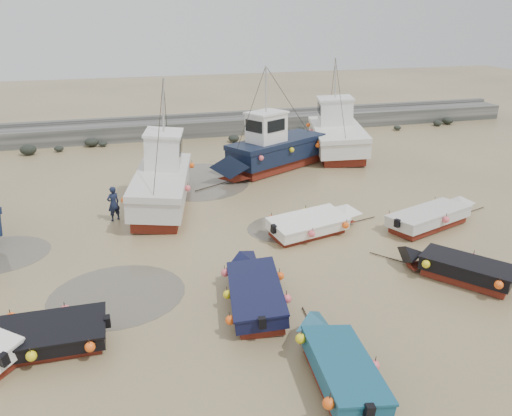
{
  "coord_description": "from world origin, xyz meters",
  "views": [
    {
      "loc": [
        -3.05,
        -16.51,
        9.29
      ],
      "look_at": [
        2.21,
        2.45,
        1.4
      ],
      "focal_mm": 35.0,
      "sensor_mm": 36.0,
      "label": 1
    }
  ],
  "objects_px": {
    "dinghy_4": "(22,337)",
    "cabin_boat_2": "(270,149)",
    "cabin_boat_1": "(161,178)",
    "person": "(115,220)",
    "dinghy_2": "(337,361)",
    "dinghy_6": "(456,265)",
    "dinghy_5": "(314,222)",
    "cabin_boat_3": "(337,132)",
    "dinghy_1": "(256,287)",
    "dinghy_3": "(434,215)"
  },
  "relations": [
    {
      "from": "dinghy_4",
      "to": "dinghy_5",
      "type": "distance_m",
      "value": 12.43
    },
    {
      "from": "dinghy_2",
      "to": "cabin_boat_1",
      "type": "xyz_separation_m",
      "value": [
        -3.18,
        14.43,
        0.78
      ]
    },
    {
      "from": "cabin_boat_1",
      "to": "person",
      "type": "relative_size",
      "value": 6.17
    },
    {
      "from": "dinghy_3",
      "to": "dinghy_6",
      "type": "bearing_deg",
      "value": -43.34
    },
    {
      "from": "dinghy_2",
      "to": "dinghy_4",
      "type": "height_order",
      "value": "same"
    },
    {
      "from": "cabin_boat_2",
      "to": "person",
      "type": "relative_size",
      "value": 5.41
    },
    {
      "from": "dinghy_6",
      "to": "cabin_boat_2",
      "type": "distance_m",
      "value": 14.77
    },
    {
      "from": "dinghy_1",
      "to": "dinghy_6",
      "type": "xyz_separation_m",
      "value": [
        7.51,
        -0.45,
        0.01
      ]
    },
    {
      "from": "dinghy_6",
      "to": "cabin_boat_1",
      "type": "height_order",
      "value": "cabin_boat_1"
    },
    {
      "from": "dinghy_1",
      "to": "dinghy_5",
      "type": "relative_size",
      "value": 1.06
    },
    {
      "from": "dinghy_1",
      "to": "cabin_boat_3",
      "type": "height_order",
      "value": "cabin_boat_3"
    },
    {
      "from": "dinghy_6",
      "to": "person",
      "type": "distance_m",
      "value": 15.04
    },
    {
      "from": "cabin_boat_3",
      "to": "cabin_boat_2",
      "type": "bearing_deg",
      "value": -136.1
    },
    {
      "from": "dinghy_5",
      "to": "cabin_boat_1",
      "type": "bearing_deg",
      "value": -146.18
    },
    {
      "from": "dinghy_5",
      "to": "dinghy_6",
      "type": "xyz_separation_m",
      "value": [
        3.54,
        -5.13,
        0.01
      ]
    },
    {
      "from": "person",
      "to": "dinghy_6",
      "type": "bearing_deg",
      "value": 114.88
    },
    {
      "from": "dinghy_5",
      "to": "person",
      "type": "xyz_separation_m",
      "value": [
        -8.49,
        3.87,
        -0.55
      ]
    },
    {
      "from": "dinghy_2",
      "to": "dinghy_6",
      "type": "relative_size",
      "value": 1.18
    },
    {
      "from": "dinghy_3",
      "to": "person",
      "type": "height_order",
      "value": "dinghy_3"
    },
    {
      "from": "dinghy_4",
      "to": "dinghy_6",
      "type": "height_order",
      "value": "same"
    },
    {
      "from": "cabin_boat_2",
      "to": "cabin_boat_1",
      "type": "bearing_deg",
      "value": 91.48
    },
    {
      "from": "dinghy_3",
      "to": "dinghy_4",
      "type": "xyz_separation_m",
      "value": [
        -16.74,
        -4.79,
        0.0
      ]
    },
    {
      "from": "person",
      "to": "dinghy_1",
      "type": "bearing_deg",
      "value": 89.57
    },
    {
      "from": "dinghy_2",
      "to": "cabin_boat_2",
      "type": "bearing_deg",
      "value": 83.58
    },
    {
      "from": "dinghy_5",
      "to": "cabin_boat_2",
      "type": "relative_size",
      "value": 0.63
    },
    {
      "from": "dinghy_3",
      "to": "cabin_boat_2",
      "type": "height_order",
      "value": "cabin_boat_2"
    },
    {
      "from": "person",
      "to": "cabin_boat_1",
      "type": "bearing_deg",
      "value": -173.85
    },
    {
      "from": "dinghy_3",
      "to": "cabin_boat_1",
      "type": "distance_m",
      "value": 13.26
    },
    {
      "from": "dinghy_1",
      "to": "cabin_boat_1",
      "type": "height_order",
      "value": "cabin_boat_1"
    },
    {
      "from": "dinghy_1",
      "to": "dinghy_3",
      "type": "distance_m",
      "value": 10.35
    },
    {
      "from": "dinghy_4",
      "to": "cabin_boat_2",
      "type": "bearing_deg",
      "value": -38.16
    },
    {
      "from": "dinghy_6",
      "to": "dinghy_3",
      "type": "bearing_deg",
      "value": 26.99
    },
    {
      "from": "dinghy_6",
      "to": "dinghy_5",
      "type": "bearing_deg",
      "value": 86.46
    },
    {
      "from": "dinghy_1",
      "to": "person",
      "type": "xyz_separation_m",
      "value": [
        -4.52,
        8.55,
        -0.55
      ]
    },
    {
      "from": "cabin_boat_2",
      "to": "person",
      "type": "bearing_deg",
      "value": 92.92
    },
    {
      "from": "dinghy_4",
      "to": "dinghy_2",
      "type": "bearing_deg",
      "value": -111.74
    },
    {
      "from": "dinghy_5",
      "to": "cabin_boat_3",
      "type": "bearing_deg",
      "value": 138.2
    },
    {
      "from": "dinghy_4",
      "to": "person",
      "type": "distance_m",
      "value": 9.76
    },
    {
      "from": "cabin_boat_2",
      "to": "cabin_boat_3",
      "type": "distance_m",
      "value": 6.6
    },
    {
      "from": "dinghy_5",
      "to": "cabin_boat_3",
      "type": "xyz_separation_m",
      "value": [
        6.61,
        12.51,
        0.77
      ]
    },
    {
      "from": "dinghy_2",
      "to": "cabin_boat_3",
      "type": "xyz_separation_m",
      "value": [
        9.51,
        21.42,
        0.76
      ]
    },
    {
      "from": "dinghy_6",
      "to": "person",
      "type": "relative_size",
      "value": 2.77
    },
    {
      "from": "dinghy_2",
      "to": "person",
      "type": "xyz_separation_m",
      "value": [
        -5.59,
        12.78,
        -0.56
      ]
    },
    {
      "from": "dinghy_1",
      "to": "dinghy_6",
      "type": "bearing_deg",
      "value": 5.84
    },
    {
      "from": "dinghy_1",
      "to": "dinghy_3",
      "type": "relative_size",
      "value": 0.96
    },
    {
      "from": "dinghy_2",
      "to": "dinghy_6",
      "type": "distance_m",
      "value": 7.46
    },
    {
      "from": "cabin_boat_1",
      "to": "person",
      "type": "xyz_separation_m",
      "value": [
        -2.41,
        -1.65,
        -1.33
      ]
    },
    {
      "from": "dinghy_1",
      "to": "person",
      "type": "relative_size",
      "value": 3.61
    },
    {
      "from": "dinghy_1",
      "to": "dinghy_3",
      "type": "bearing_deg",
      "value": 31.83
    },
    {
      "from": "cabin_boat_1",
      "to": "cabin_boat_2",
      "type": "bearing_deg",
      "value": 40.79
    }
  ]
}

